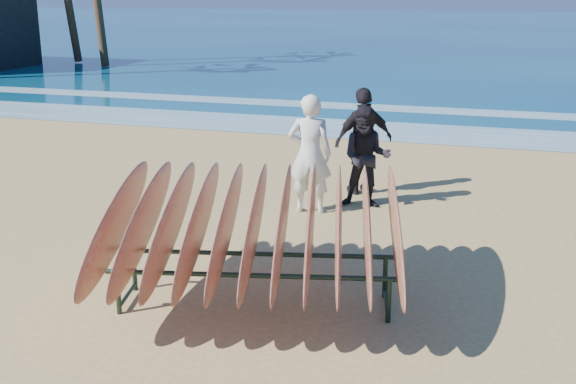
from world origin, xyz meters
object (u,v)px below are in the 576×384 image
surfboard_rack (254,227)px  person_dark_a (366,157)px  person_dark_b (364,141)px  person_white (310,154)px

surfboard_rack → person_dark_a: 4.17m
person_dark_a → person_dark_b: (-0.21, 0.80, 0.09)m
person_white → person_dark_a: person_white is taller
surfboard_rack → person_white: bearing=82.6°
person_white → person_dark_a: size_ratio=1.15×
person_white → person_dark_b: 1.47m
surfboard_rack → person_white: (-0.37, 3.60, 0.01)m
person_white → person_dark_b: bearing=-123.4°
person_white → surfboard_rack: bearing=86.0°
surfboard_rack → person_dark_b: 4.96m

